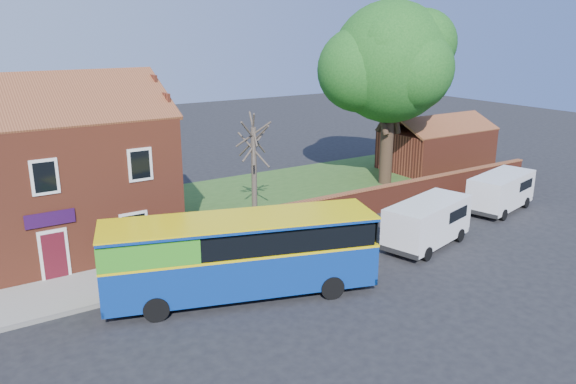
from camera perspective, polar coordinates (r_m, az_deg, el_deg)
ground at (r=22.28m, az=-0.10°, el=-11.66°), size 120.00×120.00×0.00m
pavement at (r=24.88m, az=-21.60°, el=-9.60°), size 18.00×3.50×0.12m
kerb at (r=23.32m, az=-20.71°, el=-11.26°), size 18.00×0.15×0.14m
grass_strip at (r=39.25m, az=5.67°, el=0.81°), size 26.00×12.00×0.04m
shop_building at (r=29.16m, az=-24.64°, el=0.83°), size 12.30×8.13×10.50m
boundary_wall at (r=34.72m, az=11.83°, el=-0.17°), size 22.00×0.38×1.60m
outbuilding at (r=44.90m, az=14.82°, el=4.40°), size 8.20×5.06×4.17m
bus at (r=22.50m, az=-5.70°, el=-6.21°), size 11.11×5.84×3.29m
van_near at (r=28.58m, az=13.98°, el=-2.91°), size 5.56×3.33×2.28m
van_far at (r=35.46m, az=20.82°, el=0.15°), size 5.35×3.13×2.20m
large_tree at (r=38.81m, az=10.26°, el=12.49°), size 10.07×7.96×12.28m
bare_tree at (r=30.94m, az=-3.47°, el=2.30°), size 2.18×2.60×5.81m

